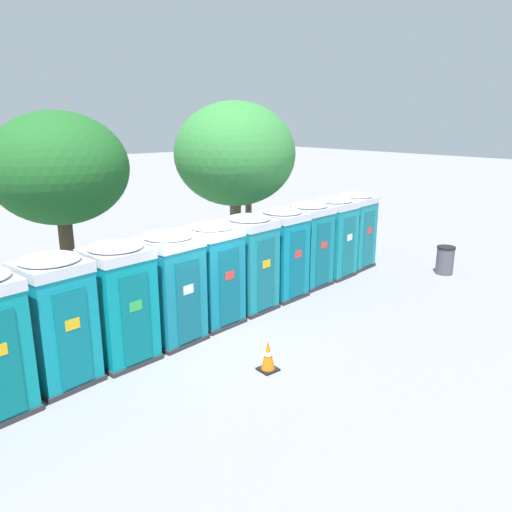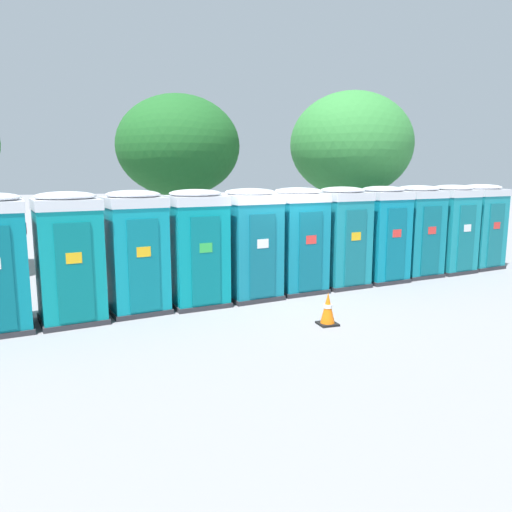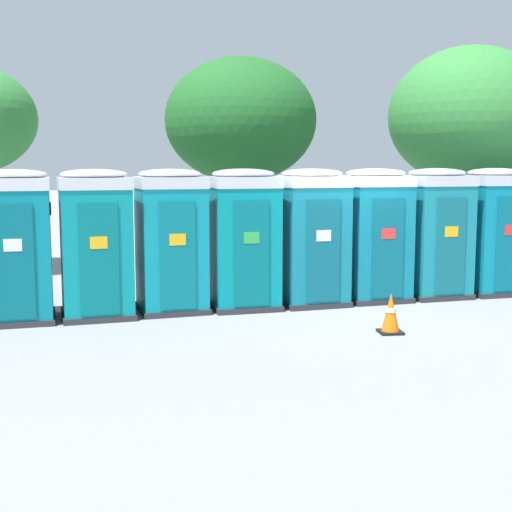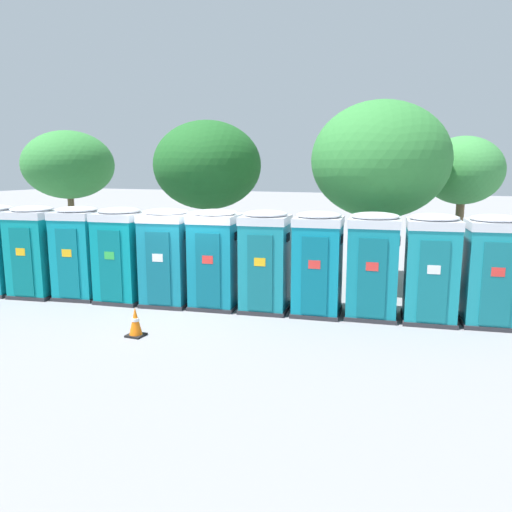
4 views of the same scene
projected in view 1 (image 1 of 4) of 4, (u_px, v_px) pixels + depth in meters
ground_plane at (194, 330)px, 11.95m from camera, size 120.00×120.00×0.00m
portapotty_3 at (56, 319)px, 9.28m from camera, size 1.37×1.39×2.54m
portapotty_4 at (120, 302)px, 10.17m from camera, size 1.35×1.34×2.54m
portapotty_5 at (171, 287)px, 11.11m from camera, size 1.39×1.38×2.54m
portapotty_6 at (213, 273)px, 12.08m from camera, size 1.35×1.36×2.54m
portapotty_7 at (249, 262)px, 13.01m from camera, size 1.34×1.35×2.54m
portapotty_8 at (282, 253)px, 13.95m from camera, size 1.31×1.34×2.54m
portapotty_9 at (308, 244)px, 14.93m from camera, size 1.35×1.34×2.54m
portapotty_10 at (333, 237)px, 15.84m from camera, size 1.36×1.36×2.54m
portapotty_11 at (354, 230)px, 16.82m from camera, size 1.37×1.37×2.54m
street_tree_1 at (235, 155)px, 16.33m from camera, size 3.98×3.98×5.48m
street_tree_2 at (248, 157)px, 19.36m from camera, size 2.47×2.47×4.54m
street_tree_3 at (59, 169)px, 12.96m from camera, size 3.58×3.58×5.12m
trash_can at (445, 260)px, 16.21m from camera, size 0.58×0.58×0.92m
traffic_cone at (268, 356)px, 9.96m from camera, size 0.36×0.36×0.64m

